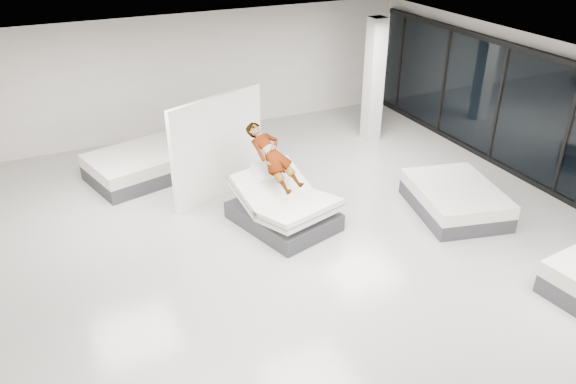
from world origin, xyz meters
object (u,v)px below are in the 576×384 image
object	(u,v)px
flat_bed_right_far	(455,199)
remote	(293,176)
person	(273,165)
column	(374,80)
flat_bed_left_far	(141,166)
divider_panel	(218,147)
hero_bed	(284,208)

from	to	relation	value
flat_bed_right_far	remote	bearing A→B (deg)	161.74
person	column	world-z (taller)	column
column	flat_bed_left_far	bearing A→B (deg)	178.44
flat_bed_left_far	column	world-z (taller)	column
divider_panel	column	size ratio (longest dim) A/B	0.77
hero_bed	column	distance (m)	5.21
flat_bed_right_far	column	size ratio (longest dim) A/B	0.75
flat_bed_right_far	column	distance (m)	4.39
person	flat_bed_right_far	world-z (taller)	person
divider_panel	flat_bed_left_far	bearing A→B (deg)	109.74
column	divider_panel	bearing A→B (deg)	-164.00
flat_bed_right_far	flat_bed_left_far	world-z (taller)	flat_bed_left_far
flat_bed_right_far	column	world-z (taller)	column
flat_bed_right_far	flat_bed_left_far	xyz separation A→B (m)	(-5.56, 4.32, 0.02)
person	flat_bed_left_far	world-z (taller)	person
divider_panel	column	bearing A→B (deg)	-7.35
person	divider_panel	bearing A→B (deg)	96.90
remote	divider_panel	world-z (taller)	divider_panel
remote	person	bearing A→B (deg)	122.15
flat_bed_right_far	flat_bed_left_far	distance (m)	7.04
divider_panel	flat_bed_right_far	bearing A→B (deg)	-57.43
remote	column	world-z (taller)	column
person	hero_bed	bearing A→B (deg)	-90.00
person	flat_bed_left_far	size ratio (longest dim) A/B	0.61
hero_bed	flat_bed_right_far	world-z (taller)	hero_bed
divider_panel	flat_bed_left_far	xyz separation A→B (m)	(-1.42, 1.52, -0.81)
hero_bed	column	size ratio (longest dim) A/B	0.72
remote	flat_bed_right_far	bearing A→B (deg)	-34.56
hero_bed	divider_panel	distance (m)	2.06
remote	flat_bed_left_far	bearing A→B (deg)	109.57
hero_bed	flat_bed_left_far	distance (m)	3.92
remote	flat_bed_right_far	xyz separation A→B (m)	(3.20, -1.06, -0.72)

